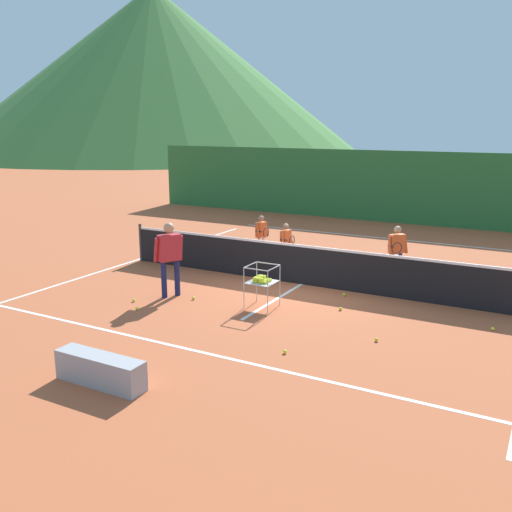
% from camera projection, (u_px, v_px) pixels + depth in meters
% --- Properties ---
extents(ground_plane, '(120.00, 120.00, 0.00)m').
position_uv_depth(ground_plane, '(302.00, 284.00, 13.60)').
color(ground_plane, '#B25633').
extents(line_baseline_near, '(10.24, 0.08, 0.01)m').
position_uv_depth(line_baseline_near, '(191.00, 350.00, 9.67)').
color(line_baseline_near, white).
rests_on(line_baseline_near, ground).
extents(line_baseline_far, '(10.24, 0.08, 0.01)m').
position_uv_depth(line_baseline_far, '(379.00, 238.00, 19.08)').
color(line_baseline_far, white).
rests_on(line_baseline_far, ground).
extents(line_sideline_west, '(0.08, 11.03, 0.01)m').
position_uv_depth(line_sideline_west, '(137.00, 260.00, 16.00)').
color(line_sideline_west, white).
rests_on(line_sideline_west, ground).
extents(line_service_center, '(0.08, 5.79, 0.01)m').
position_uv_depth(line_service_center, '(302.00, 284.00, 13.60)').
color(line_service_center, white).
rests_on(line_service_center, ground).
extents(tennis_net, '(10.00, 0.08, 1.05)m').
position_uv_depth(tennis_net, '(302.00, 264.00, 13.49)').
color(tennis_net, '#333338').
rests_on(tennis_net, ground).
extents(instructor, '(0.54, 0.84, 1.68)m').
position_uv_depth(instructor, '(170.00, 253.00, 12.43)').
color(instructor, '#191E4C').
rests_on(instructor, ground).
extents(student_0, '(0.40, 0.62, 1.22)m').
position_uv_depth(student_0, '(261.00, 232.00, 16.15)').
color(student_0, silver).
rests_on(student_0, ground).
extents(student_1, '(0.40, 0.60, 1.19)m').
position_uv_depth(student_1, '(286.00, 241.00, 15.09)').
color(student_1, black).
rests_on(student_1, ground).
extents(student_2, '(0.47, 0.71, 1.33)m').
position_uv_depth(student_2, '(397.00, 247.00, 13.92)').
color(student_2, navy).
rests_on(student_2, ground).
extents(ball_cart, '(0.58, 0.58, 0.90)m').
position_uv_depth(ball_cart, '(261.00, 280.00, 11.79)').
color(ball_cart, '#B7B7BC').
rests_on(ball_cart, ground).
extents(tennis_ball_0, '(0.07, 0.07, 0.07)m').
position_uv_depth(tennis_ball_0, '(285.00, 352.00, 9.51)').
color(tennis_ball_0, yellow).
rests_on(tennis_ball_0, ground).
extents(tennis_ball_1, '(0.07, 0.07, 0.07)m').
position_uv_depth(tennis_ball_1, '(137.00, 309.00, 11.71)').
color(tennis_ball_1, yellow).
rests_on(tennis_ball_1, ground).
extents(tennis_ball_2, '(0.07, 0.07, 0.07)m').
position_uv_depth(tennis_ball_2, '(344.00, 295.00, 12.66)').
color(tennis_ball_2, yellow).
rests_on(tennis_ball_2, ground).
extents(tennis_ball_3, '(0.07, 0.07, 0.07)m').
position_uv_depth(tennis_ball_3, '(194.00, 298.00, 12.41)').
color(tennis_ball_3, yellow).
rests_on(tennis_ball_3, ground).
extents(tennis_ball_4, '(0.07, 0.07, 0.07)m').
position_uv_depth(tennis_ball_4, '(376.00, 340.00, 10.04)').
color(tennis_ball_4, yellow).
rests_on(tennis_ball_4, ground).
extents(tennis_ball_5, '(0.07, 0.07, 0.07)m').
position_uv_depth(tennis_ball_5, '(134.00, 300.00, 12.26)').
color(tennis_ball_5, yellow).
rests_on(tennis_ball_5, ground).
extents(tennis_ball_6, '(0.07, 0.07, 0.07)m').
position_uv_depth(tennis_ball_6, '(341.00, 309.00, 11.70)').
color(tennis_ball_6, yellow).
rests_on(tennis_ball_6, ground).
extents(tennis_ball_7, '(0.07, 0.07, 0.07)m').
position_uv_depth(tennis_ball_7, '(493.00, 329.00, 10.57)').
color(tennis_ball_7, yellow).
rests_on(tennis_ball_7, ground).
extents(windscreen_fence, '(22.53, 0.08, 2.77)m').
position_uv_depth(windscreen_fence, '(406.00, 188.00, 21.48)').
color(windscreen_fence, '#286B33').
rests_on(windscreen_fence, ground).
extents(courtside_bench, '(1.50, 0.36, 0.46)m').
position_uv_depth(courtside_bench, '(100.00, 370.00, 8.35)').
color(courtside_bench, '#99999E').
rests_on(courtside_bench, ground).
extents(hill_0, '(50.15, 50.15, 19.47)m').
position_uv_depth(hill_0, '(155.00, 72.00, 68.00)').
color(hill_0, '#427A38').
rests_on(hill_0, ground).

